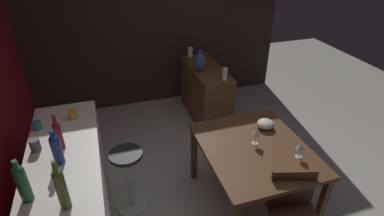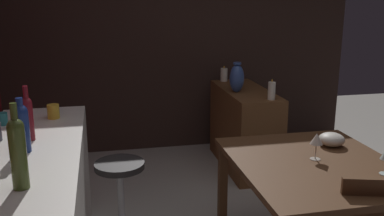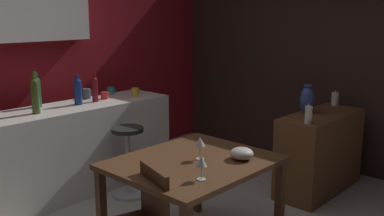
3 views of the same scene
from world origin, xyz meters
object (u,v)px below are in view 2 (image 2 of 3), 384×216
wine_bottle_olive (18,150)px  pillar_candle_short (272,91)px  sideboard_cabinet (244,128)px  vase_ceramic_blue (237,78)px  wine_bottle_cobalt (22,126)px  cup_red (24,127)px  fruit_bowl (332,139)px  bar_stool (122,210)px  wine_glass_right (317,140)px  cup_teal (2,119)px  pillar_candle_tall (224,75)px  dining_table (315,176)px  cup_mustard (53,111)px  wine_bottle_ruby (28,116)px

wine_bottle_olive → pillar_candle_short: (1.67, -1.89, -0.18)m
sideboard_cabinet → vase_ceramic_blue: (-0.10, 0.13, 0.55)m
wine_bottle_cobalt → pillar_candle_short: bearing=-58.8°
cup_red → fruit_bowl: bearing=-96.4°
bar_stool → wine_glass_right: 1.33m
pillar_candle_short → cup_teal: bearing=105.6°
pillar_candle_tall → fruit_bowl: bearing=-174.3°
wine_glass_right → wine_bottle_olive: bearing=104.0°
fruit_bowl → vase_ceramic_blue: vase_ceramic_blue is taller
cup_red → pillar_candle_short: pillar_candle_short is taller
bar_stool → pillar_candle_tall: bearing=-33.1°
dining_table → wine_glass_right: 0.23m
dining_table → pillar_candle_tall: size_ratio=6.86×
wine_bottle_cobalt → cup_teal: bearing=21.4°
wine_glass_right → cup_mustard: bearing=65.6°
sideboard_cabinet → cup_red: (-1.28, 1.91, 0.53)m
bar_stool → wine_bottle_olive: bearing=146.2°
wine_bottle_cobalt → pillar_candle_short: 2.28m
bar_stool → wine_bottle_ruby: bearing=89.6°
cup_mustard → pillar_candle_tall: 2.21m
pillar_candle_tall → vase_ceramic_blue: (-0.57, 0.04, 0.07)m
wine_bottle_cobalt → wine_bottle_olive: wine_bottle_olive is taller
bar_stool → wine_bottle_cobalt: (-0.20, 0.53, 0.67)m
sideboard_cabinet → wine_bottle_ruby: size_ratio=3.31×
cup_teal → pillar_candle_short: size_ratio=0.59×
wine_bottle_olive → pillar_candle_tall: wine_bottle_olive is taller
bar_stool → cup_mustard: size_ratio=6.01×
cup_mustard → pillar_candle_short: size_ratio=0.63×
wine_bottle_olive → cup_teal: 1.11m
bar_stool → cup_teal: bearing=63.5°
bar_stool → pillar_candle_tall: 2.34m
vase_ceramic_blue → wine_bottle_olive: bearing=140.6°
vase_ceramic_blue → cup_red: bearing=123.5°
fruit_bowl → pillar_candle_tall: bearing=5.7°
wine_bottle_ruby → pillar_candle_tall: wine_bottle_ruby is taller
bar_stool → dining_table: bearing=-105.4°
cup_red → pillar_candle_tall: pillar_candle_tall is taller
sideboard_cabinet → cup_red: 2.36m
fruit_bowl → pillar_candle_tall: pillar_candle_tall is taller
wine_bottle_olive → pillar_candle_short: bearing=-48.4°
dining_table → wine_bottle_olive: (-0.37, 1.65, 0.43)m
wine_bottle_cobalt → cup_teal: size_ratio=2.78×
wine_bottle_olive → vase_ceramic_blue: 2.64m
wine_bottle_cobalt → pillar_candle_tall: bearing=-40.0°
pillar_candle_tall → cup_mustard: bearing=130.8°
wine_bottle_olive → bar_stool: bearing=-33.8°
bar_stool → pillar_candle_tall: pillar_candle_tall is taller
cup_teal → pillar_candle_tall: 2.52m
wine_glass_right → cup_teal: size_ratio=1.55×
cup_teal → cup_mustard: cup_mustard is taller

